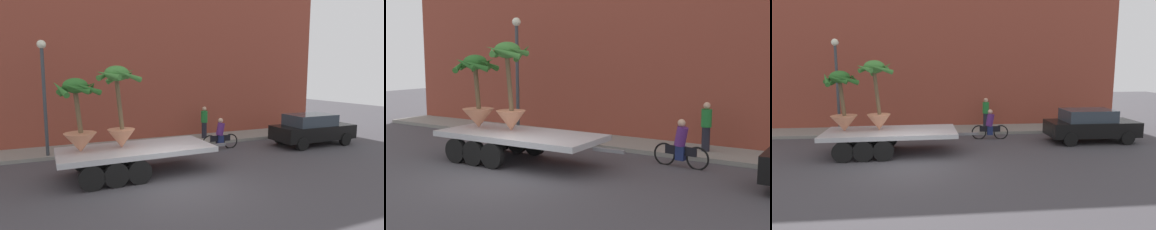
# 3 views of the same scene
# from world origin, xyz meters

# --- Properties ---
(ground_plane) EXTENTS (60.00, 60.00, 0.00)m
(ground_plane) POSITION_xyz_m (0.00, 0.00, 0.00)
(ground_plane) COLOR #423F44
(sidewalk) EXTENTS (24.00, 2.20, 0.15)m
(sidewalk) POSITION_xyz_m (0.00, 6.10, 0.07)
(sidewalk) COLOR gray
(sidewalk) RESTS_ON ground
(building_facade) EXTENTS (24.00, 1.20, 9.97)m
(building_facade) POSITION_xyz_m (0.00, 7.80, 4.99)
(building_facade) COLOR brown
(building_facade) RESTS_ON ground
(flatbed_trailer) EXTENTS (6.46, 2.53, 0.98)m
(flatbed_trailer) POSITION_xyz_m (-1.13, 1.79, 0.76)
(flatbed_trailer) COLOR #B7BABF
(flatbed_trailer) RESTS_ON ground
(potted_palm_rear) EXTENTS (1.60, 1.55, 2.49)m
(potted_palm_rear) POSITION_xyz_m (-2.81, 1.86, 2.14)
(potted_palm_rear) COLOR tan
(potted_palm_rear) RESTS_ON flatbed_trailer
(potted_palm_middle) EXTENTS (1.59, 1.67, 2.91)m
(potted_palm_middle) POSITION_xyz_m (-1.43, 1.95, 2.42)
(potted_palm_middle) COLOR tan
(potted_palm_middle) RESTS_ON flatbed_trailer
(cyclist) EXTENTS (1.84, 0.37, 1.54)m
(cyclist) POSITION_xyz_m (3.73, 3.99, 0.67)
(cyclist) COLOR black
(cyclist) RESTS_ON ground
(pedestrian_near_gate) EXTENTS (0.36, 0.36, 1.71)m
(pedestrian_near_gate) POSITION_xyz_m (3.87, 6.07, 1.04)
(pedestrian_near_gate) COLOR black
(pedestrian_near_gate) RESTS_ON sidewalk
(street_lamp) EXTENTS (0.36, 0.36, 4.83)m
(street_lamp) POSITION_xyz_m (-3.90, 5.30, 3.23)
(street_lamp) COLOR #383D42
(street_lamp) RESTS_ON sidewalk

